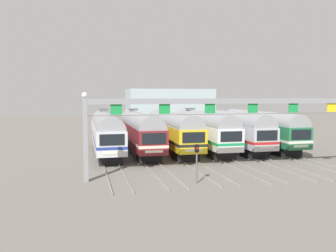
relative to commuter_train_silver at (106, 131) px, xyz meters
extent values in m
plane|color=slate|center=(9.74, 0.00, -2.69)|extent=(160.00, 160.00, 0.00)
cube|color=gray|center=(-0.72, 17.00, -2.61)|extent=(0.07, 70.00, 0.15)
cube|color=gray|center=(0.72, 17.00, -2.61)|extent=(0.07, 70.00, 0.15)
cube|color=gray|center=(3.18, 17.00, -2.61)|extent=(0.07, 70.00, 0.15)
cube|color=gray|center=(4.61, 17.00, -2.61)|extent=(0.07, 70.00, 0.15)
cube|color=gray|center=(7.07, 17.00, -2.61)|extent=(0.07, 70.00, 0.15)
cube|color=gray|center=(8.51, 17.00, -2.61)|extent=(0.07, 70.00, 0.15)
cube|color=gray|center=(10.97, 17.00, -2.61)|extent=(0.07, 70.00, 0.15)
cube|color=gray|center=(12.40, 17.00, -2.61)|extent=(0.07, 70.00, 0.15)
cube|color=gray|center=(14.87, 17.00, -2.61)|extent=(0.07, 70.00, 0.15)
cube|color=gray|center=(16.30, 17.00, -2.61)|extent=(0.07, 70.00, 0.15)
cube|color=gray|center=(18.76, 17.00, -2.61)|extent=(0.07, 70.00, 0.15)
cube|color=gray|center=(20.20, 17.00, -2.61)|extent=(0.07, 70.00, 0.15)
cube|color=silver|center=(0.00, 0.00, -0.46)|extent=(2.85, 18.00, 2.35)
cube|color=navy|center=(0.00, 0.00, -0.82)|extent=(2.88, 18.02, 0.28)
cylinder|color=gray|center=(0.00, 0.00, 0.71)|extent=(2.74, 17.64, 2.74)
cube|color=black|center=(0.00, -9.02, 0.01)|extent=(2.28, 0.06, 1.03)
cube|color=silver|center=(0.00, -9.02, -1.21)|extent=(1.71, 0.05, 0.24)
cube|color=black|center=(0.00, -6.30, -2.16)|extent=(2.28, 2.60, 1.05)
cube|color=black|center=(0.00, 6.30, -2.16)|extent=(2.28, 2.60, 1.05)
cube|color=#4C4C51|center=(0.00, 5.04, 2.26)|extent=(1.10, 1.10, 0.20)
cube|color=maroon|center=(3.90, 0.00, -0.46)|extent=(2.85, 18.00, 2.35)
cube|color=beige|center=(3.90, 0.00, -0.82)|extent=(2.88, 18.02, 0.28)
cylinder|color=gray|center=(3.90, 0.00, 0.71)|extent=(2.74, 17.64, 2.74)
cube|color=black|center=(3.90, -9.02, 0.01)|extent=(2.28, 0.06, 1.03)
cube|color=silver|center=(3.90, -9.02, -1.21)|extent=(1.71, 0.05, 0.24)
cube|color=black|center=(3.90, -6.30, -2.16)|extent=(2.28, 2.60, 1.05)
cube|color=black|center=(3.90, 6.30, -2.16)|extent=(2.28, 2.60, 1.05)
cube|color=#4C4C51|center=(3.90, 5.04, 2.26)|extent=(1.10, 1.10, 0.20)
cube|color=gold|center=(7.79, 0.00, -0.46)|extent=(2.85, 18.00, 2.35)
cube|color=black|center=(7.79, 0.00, -0.82)|extent=(2.88, 18.02, 0.28)
cylinder|color=gray|center=(7.79, 0.00, 0.71)|extent=(2.74, 17.64, 2.74)
cube|color=black|center=(7.79, -9.02, 0.01)|extent=(2.28, 0.06, 1.03)
cube|color=silver|center=(7.79, -9.02, -1.21)|extent=(1.71, 0.05, 0.24)
cube|color=black|center=(7.79, -6.30, -2.16)|extent=(2.28, 2.60, 1.05)
cube|color=black|center=(7.79, 6.30, -2.16)|extent=(2.28, 2.60, 1.05)
cube|color=white|center=(11.69, 0.00, -0.46)|extent=(2.85, 18.00, 2.35)
cube|color=#198C4C|center=(11.69, 0.00, -0.82)|extent=(2.88, 18.02, 0.28)
cylinder|color=gray|center=(11.69, 0.00, 0.71)|extent=(2.74, 17.64, 2.74)
cube|color=black|center=(11.69, -9.02, 0.01)|extent=(2.28, 0.06, 1.03)
cube|color=silver|center=(11.69, -9.02, -1.21)|extent=(1.71, 0.05, 0.24)
cube|color=black|center=(11.69, -6.30, -2.16)|extent=(2.28, 2.60, 1.05)
cube|color=black|center=(11.69, 6.30, -2.16)|extent=(2.28, 2.60, 1.05)
cube|color=#4C4C51|center=(11.69, 5.04, 2.26)|extent=(1.10, 1.10, 0.20)
cube|color=#B2B5BA|center=(15.58, 0.00, -0.46)|extent=(2.85, 18.00, 2.35)
cube|color=#B21E1E|center=(15.58, 0.00, -0.82)|extent=(2.88, 18.02, 0.28)
cylinder|color=gray|center=(15.58, 0.00, 0.71)|extent=(2.74, 17.64, 2.74)
cube|color=black|center=(15.58, -9.02, 0.01)|extent=(2.28, 0.06, 1.03)
cube|color=silver|center=(15.58, -9.02, -1.21)|extent=(1.71, 0.05, 0.24)
cube|color=black|center=(15.58, -6.30, -2.16)|extent=(2.28, 2.60, 1.05)
cube|color=black|center=(15.58, 6.30, -2.16)|extent=(2.28, 2.60, 1.05)
cube|color=#236B42|center=(19.48, 0.00, -0.46)|extent=(2.85, 18.00, 2.35)
cube|color=silver|center=(19.48, 0.00, -0.82)|extent=(2.88, 18.02, 0.28)
cylinder|color=gray|center=(19.48, 0.00, 0.71)|extent=(2.74, 17.64, 2.74)
cube|color=black|center=(19.48, -9.02, 0.01)|extent=(2.28, 0.06, 1.03)
cube|color=silver|center=(19.48, -9.02, -1.21)|extent=(1.71, 0.05, 0.24)
cube|color=black|center=(19.48, -6.30, -2.16)|extent=(2.28, 2.60, 1.05)
cube|color=black|center=(19.48, 6.30, -2.16)|extent=(2.28, 2.60, 1.05)
cube|color=gray|center=(-2.40, -13.50, 0.56)|extent=(0.36, 0.36, 6.50)
cube|color=gray|center=(9.74, -13.50, 3.56)|extent=(24.28, 0.32, 0.44)
cube|color=#198C3F|center=(0.00, -13.50, 2.94)|extent=(0.90, 0.08, 0.80)
cube|color=#198C3F|center=(3.90, -13.50, 2.94)|extent=(0.90, 0.08, 0.80)
cube|color=#198C3F|center=(7.79, -13.50, 2.94)|extent=(0.90, 0.08, 0.80)
cube|color=#198C3F|center=(11.69, -13.50, 2.94)|extent=(0.90, 0.08, 0.80)
cube|color=#198C3F|center=(15.58, -13.50, 2.94)|extent=(0.90, 0.08, 0.80)
cube|color=yellow|center=(19.48, -13.50, 2.94)|extent=(0.90, 0.08, 0.80)
sphere|color=white|center=(-2.40, -13.50, 4.06)|extent=(0.44, 0.44, 0.44)
cylinder|color=#3F382D|center=(9.74, -13.50, 2.46)|extent=(24.28, 0.03, 0.03)
cylinder|color=#59595E|center=(5.84, -16.00, -1.16)|extent=(0.12, 0.12, 3.06)
cube|color=black|center=(5.84, -16.00, 0.02)|extent=(0.28, 0.24, 0.60)
sphere|color=red|center=(5.84, -16.14, 0.02)|extent=(0.18, 0.18, 0.18)
cube|color=#9EB2B7|center=(17.54, 41.45, 1.48)|extent=(19.83, 10.00, 8.33)
camera|label=1|loc=(-2.54, -41.84, 3.97)|focal=38.41mm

